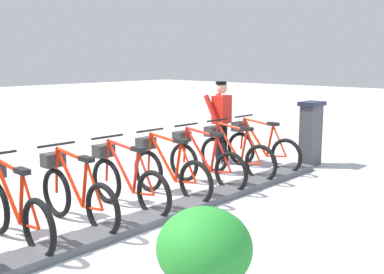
# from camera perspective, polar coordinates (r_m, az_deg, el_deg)

# --- Properties ---
(ground_plane) EXTENTS (60.00, 60.00, 0.00)m
(ground_plane) POSITION_cam_1_polar(r_m,az_deg,el_deg) (6.20, -5.81, -10.44)
(ground_plane) COLOR #B5AFB1
(dock_rail_base) EXTENTS (0.44, 8.30, 0.10)m
(dock_rail_base) POSITION_cam_1_polar(r_m,az_deg,el_deg) (6.19, -5.82, -10.00)
(dock_rail_base) COLOR #47474C
(dock_rail_base) RESTS_ON ground
(payment_kiosk) EXTENTS (0.36, 0.52, 1.28)m
(payment_kiosk) POSITION_cam_1_polar(r_m,az_deg,el_deg) (9.57, 14.21, 0.53)
(payment_kiosk) COLOR #38383D
(payment_kiosk) RESTS_ON ground
(bike_docked_0) EXTENTS (1.72, 0.54, 1.02)m
(bike_docked_0) POSITION_cam_1_polar(r_m,az_deg,el_deg) (9.11, 8.21, -1.24)
(bike_docked_0) COLOR black
(bike_docked_0) RESTS_ON ground
(bike_docked_1) EXTENTS (1.72, 0.54, 1.02)m
(bike_docked_1) POSITION_cam_1_polar(r_m,az_deg,el_deg) (8.44, 5.04, -2.03)
(bike_docked_1) COLOR black
(bike_docked_1) RESTS_ON ground
(bike_docked_2) EXTENTS (1.72, 0.54, 1.02)m
(bike_docked_2) POSITION_cam_1_polar(r_m,az_deg,el_deg) (7.81, 1.34, -2.94)
(bike_docked_2) COLOR black
(bike_docked_2) RESTS_ON ground
(bike_docked_3) EXTENTS (1.72, 0.54, 1.02)m
(bike_docked_3) POSITION_cam_1_polar(r_m,az_deg,el_deg) (7.21, -3.00, -4.00)
(bike_docked_3) COLOR black
(bike_docked_3) RESTS_ON ground
(bike_docked_4) EXTENTS (1.72, 0.54, 1.02)m
(bike_docked_4) POSITION_cam_1_polar(r_m,az_deg,el_deg) (6.67, -8.10, -5.21)
(bike_docked_4) COLOR black
(bike_docked_4) RESTS_ON ground
(bike_docked_5) EXTENTS (1.72, 0.54, 1.02)m
(bike_docked_5) POSITION_cam_1_polar(r_m,az_deg,el_deg) (6.19, -14.06, -6.57)
(bike_docked_5) COLOR black
(bike_docked_5) RESTS_ON ground
(bike_docked_6) EXTENTS (1.72, 0.54, 1.02)m
(bike_docked_6) POSITION_cam_1_polar(r_m,az_deg,el_deg) (5.79, -20.98, -8.04)
(bike_docked_6) COLOR black
(bike_docked_6) RESTS_ON ground
(worker_near_rack) EXTENTS (0.50, 0.67, 1.66)m
(worker_near_rack) POSITION_cam_1_polar(r_m,az_deg,el_deg) (9.50, 3.57, 2.21)
(worker_near_rack) COLOR white
(worker_near_rack) RESTS_ON ground
(planter_bush) EXTENTS (0.76, 0.76, 0.97)m
(planter_bush) POSITION_cam_1_polar(r_m,az_deg,el_deg) (3.81, 1.50, -14.82)
(planter_bush) COLOR #59544C
(planter_bush) RESTS_ON ground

